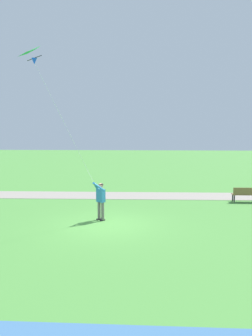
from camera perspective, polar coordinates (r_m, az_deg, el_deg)
name	(u,v)px	position (r m, az deg, el deg)	size (l,w,h in m)	color
ground_plane	(107,224)	(14.47, -3.37, -9.91)	(120.00, 120.00, 0.00)	#4C8E3D
walkway_path	(150,196)	(20.79, 4.21, -4.90)	(2.40, 32.00, 0.02)	gray
person_kite_flyer	(100,198)	(14.91, -4.53, -5.29)	(0.61, 0.57, 1.83)	#232328
flying_kite	(40,57)	(13.03, -14.90, 18.36)	(2.67, 2.26, 5.36)	green
park_bench_near_walkway	(246,193)	(20.03, 20.36, -4.24)	(0.47, 1.51, 0.88)	olive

